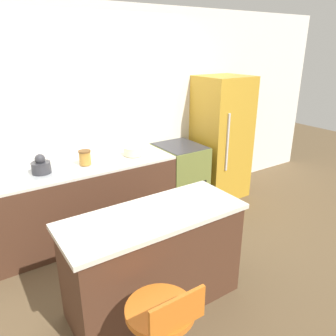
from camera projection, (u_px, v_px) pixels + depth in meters
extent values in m
plane|color=brown|center=(120.00, 241.00, 3.81)|extent=(14.00, 14.00, 0.00)
cube|color=white|center=(88.00, 120.00, 3.90)|extent=(8.00, 0.06, 2.60)
cube|color=#4C2D1E|center=(77.00, 205.00, 3.75)|extent=(2.31, 0.66, 0.85)
cube|color=silver|center=(73.00, 169.00, 3.59)|extent=(2.31, 0.66, 0.03)
cube|color=#9EA3A8|center=(34.00, 175.00, 3.38)|extent=(0.44, 0.36, 0.01)
cube|color=#4C2D1E|center=(155.00, 262.00, 2.77)|extent=(1.46, 0.58, 0.84)
cube|color=silver|center=(154.00, 216.00, 2.61)|extent=(1.52, 0.62, 0.04)
cube|color=olive|center=(179.00, 177.00, 4.49)|extent=(0.57, 0.66, 0.88)
cube|color=black|center=(194.00, 194.00, 4.28)|extent=(0.40, 0.01, 0.31)
cube|color=#333338|center=(180.00, 146.00, 4.34)|extent=(0.54, 0.62, 0.01)
cube|color=gold|center=(221.00, 138.00, 4.73)|extent=(0.69, 0.64, 1.75)
cube|color=silver|center=(227.00, 143.00, 4.36)|extent=(0.02, 0.02, 0.79)
cylinder|color=orange|center=(160.00, 310.00, 2.06)|extent=(0.45, 0.45, 0.04)
cube|color=orange|center=(178.00, 313.00, 1.86)|extent=(0.38, 0.02, 0.22)
cylinder|color=#333338|center=(41.00, 168.00, 3.39)|extent=(0.20, 0.20, 0.12)
sphere|color=#333338|center=(40.00, 159.00, 3.35)|extent=(0.11, 0.11, 0.11)
cylinder|color=beige|center=(133.00, 151.00, 3.95)|extent=(0.23, 0.23, 0.10)
cylinder|color=#B77F33|center=(85.00, 158.00, 3.63)|extent=(0.13, 0.13, 0.14)
cylinder|color=brown|center=(84.00, 151.00, 3.60)|extent=(0.14, 0.14, 0.02)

